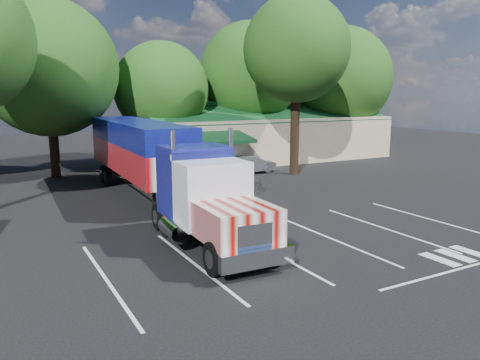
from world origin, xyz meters
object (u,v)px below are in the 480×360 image
semi_truck (151,157)px  silver_sedan (251,164)px  woman (233,195)px  bicycle (255,184)px

semi_truck → silver_sedan: (10.21, 6.51, -1.99)m
woman → bicycle: bearing=-52.4°
bicycle → silver_sedan: 6.90m
semi_truck → silver_sedan: bearing=34.6°
woman → silver_sedan: woman is taller
woman → silver_sedan: bearing=-45.1°
semi_truck → woman: (3.08, -3.99, -1.74)m
bicycle → silver_sedan: bearing=31.6°
silver_sedan → semi_truck: bearing=118.9°
woman → bicycle: 5.91m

